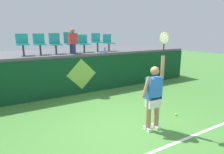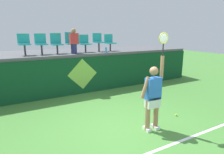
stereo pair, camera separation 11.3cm
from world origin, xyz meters
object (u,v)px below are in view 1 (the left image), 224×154
Objects in this scene: water_bottle at (105,50)px; stadium_chair_0 at (23,43)px; tennis_player at (154,95)px; stadium_chair_5 at (97,41)px; stadium_chair_2 at (55,42)px; stadium_chair_4 at (83,42)px; tennis_ball at (176,114)px; stadium_chair_3 at (70,42)px; spectator_0 at (73,41)px; stadium_chair_6 at (108,42)px; stadium_chair_1 at (40,43)px.

stadium_chair_0 is at bearing 168.02° from water_bottle.
tennis_player reaches higher than stadium_chair_5.
stadium_chair_2 is 1.24m from stadium_chair_4.
stadium_chair_2 reaches higher than stadium_chair_4.
tennis_ball is 5.17m from stadium_chair_3.
stadium_chair_5 is at bearing 0.02° from stadium_chair_0.
stadium_chair_3 is 1.29m from stadium_chair_5.
spectator_0 is at bearing -90.00° from stadium_chair_3.
tennis_ball is at bearing -74.52° from stadium_chair_4.
tennis_player is at bearing -167.28° from tennis_ball.
tennis_ball is at bearing -90.65° from stadium_chair_6.
water_bottle is at bearing 79.56° from tennis_player.
stadium_chair_1 reaches higher than tennis_ball.
stadium_chair_4 is 1.25m from stadium_chair_6.
stadium_chair_4 is at bearing -0.27° from stadium_chair_2.
tennis_ball is at bearing -60.68° from stadium_chair_2.
water_bottle is 0.93m from stadium_chair_6.
tennis_player reaches higher than water_bottle.
stadium_chair_6 is at bearing 89.35° from tennis_ball.
stadium_chair_6 reaches higher than stadium_chair_4.
stadium_chair_3 reaches higher than stadium_chair_2.
stadium_chair_1 is at bearing 0.26° from stadium_chair_0.
stadium_chair_5 is (2.52, -0.00, 0.01)m from stadium_chair_1.
stadium_chair_6 is at bearing 74.66° from tennis_player.
spectator_0 is (-1.29, -0.41, 0.05)m from stadium_chair_5.
stadium_chair_3 is at bearing 152.87° from water_bottle.
stadium_chair_1 is at bearing 161.42° from spectator_0.
stadium_chair_2 is (0.61, 0.00, -0.01)m from stadium_chair_1.
stadium_chair_3 is 1.88m from stadium_chair_6.
tennis_ball is 6.06m from stadium_chair_0.
tennis_player is 4.93m from stadium_chair_2.
spectator_0 reaches higher than stadium_chair_4.
stadium_chair_3 is 1.12× the size of stadium_chair_6.
stadium_chair_3 is at bearing 179.27° from stadium_chair_4.
tennis_player is 37.89× the size of tennis_ball.
stadium_chair_3 is at bearing 179.79° from stadium_chair_6.
tennis_player is at bearing -100.44° from water_bottle.
stadium_chair_0 is 0.94× the size of stadium_chair_3.
spectator_0 is at bearing 168.81° from water_bottle.
tennis_player is 4.10m from water_bottle.
spectator_0 is (-1.83, 3.94, 2.12)m from tennis_ball.
stadium_chair_5 is 0.60m from stadium_chair_6.
water_bottle is at bearing -14.80° from stadium_chair_1.
stadium_chair_2 reaches higher than tennis_ball.
stadium_chair_6 is (2.50, -0.00, -0.03)m from stadium_chair_2.
stadium_chair_4 is (-0.71, 0.68, 0.31)m from water_bottle.
stadium_chair_0 is 3.73m from stadium_chair_6.
stadium_chair_0 is 3.13m from stadium_chair_5.
spectator_0 is (0.62, -0.42, 0.07)m from stadium_chair_2.
tennis_ball is 4.95m from stadium_chair_4.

